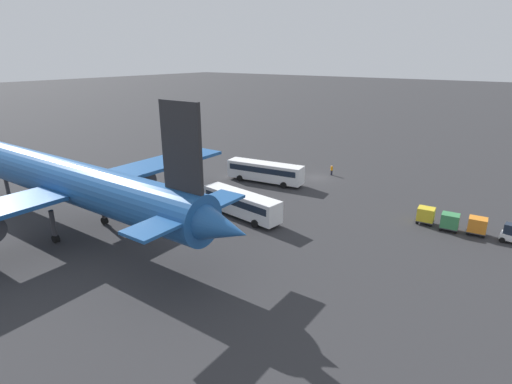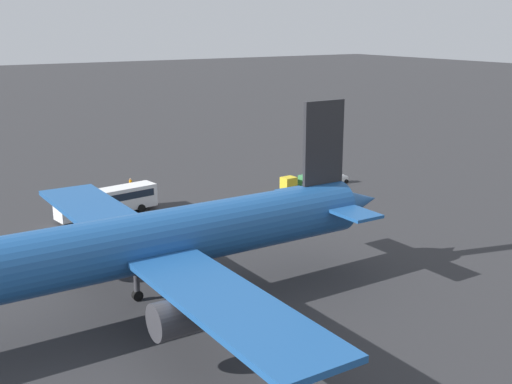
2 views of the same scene
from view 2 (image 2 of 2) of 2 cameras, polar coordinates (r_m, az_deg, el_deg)
ground_plane at (r=88.64m, az=-11.21°, el=-0.35°), size 600.00×600.00×0.00m
airplane at (r=50.49m, az=-11.04°, el=-4.77°), size 51.24×44.27×16.11m
shuttle_bus_near at (r=79.71m, az=-13.11°, el=-0.72°), size 12.80×4.30×3.23m
shuttle_bus_far at (r=69.76m, az=-4.89°, el=-2.63°), size 11.75×3.96×3.17m
baggage_tug at (r=94.54m, az=7.32°, el=1.35°), size 2.50×1.81×2.10m
worker_person at (r=91.38m, az=-11.08°, el=0.68°), size 0.38×0.38×1.74m
cargo_cart_orange at (r=92.38m, az=5.71°, el=1.24°), size 2.13×1.85×2.06m
cargo_cart_green at (r=90.31m, az=4.52°, el=0.95°), size 2.13×1.85×2.06m
cargo_cart_yellow at (r=89.06m, az=2.91°, el=0.78°), size 2.13×1.85×2.06m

